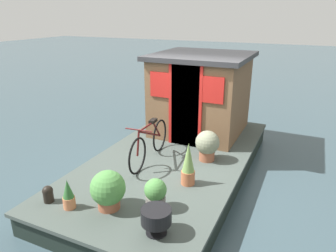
# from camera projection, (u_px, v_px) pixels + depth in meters

# --- Properties ---
(ground_plane) EXTENTS (60.00, 60.00, 0.00)m
(ground_plane) POSITION_uv_depth(u_px,v_px,m) (172.00, 175.00, 6.28)
(ground_plane) COLOR #384C54
(houseboat_deck) EXTENTS (5.39, 2.76, 0.42)m
(houseboat_deck) POSITION_uv_depth(u_px,v_px,m) (172.00, 166.00, 6.21)
(houseboat_deck) COLOR #424C47
(houseboat_deck) RESTS_ON ground_plane
(houseboat_cabin) EXTENTS (2.09, 2.09, 1.81)m
(houseboat_cabin) POSITION_uv_depth(u_px,v_px,m) (201.00, 93.00, 7.17)
(houseboat_cabin) COLOR brown
(houseboat_cabin) RESTS_ON houseboat_deck
(bicycle) EXTENTS (1.67, 0.50, 0.79)m
(bicycle) POSITION_uv_depth(u_px,v_px,m) (149.00, 143.00, 5.84)
(bicycle) COLOR black
(bicycle) RESTS_ON houseboat_deck
(potted_plant_thyme) EXTENTS (0.18, 0.18, 0.45)m
(potted_plant_thyme) POSITION_uv_depth(u_px,v_px,m) (68.00, 195.00, 4.45)
(potted_plant_thyme) COLOR #C6754C
(potted_plant_thyme) RESTS_ON houseboat_deck
(potted_plant_basil) EXTENTS (0.32, 0.32, 0.47)m
(potted_plant_basil) POSITION_uv_depth(u_px,v_px,m) (156.00, 194.00, 4.43)
(potted_plant_basil) COLOR slate
(potted_plant_basil) RESTS_ON houseboat_deck
(potted_plant_fern) EXTENTS (0.50, 0.50, 0.58)m
(potted_plant_fern) POSITION_uv_depth(u_px,v_px,m) (108.00, 190.00, 4.42)
(potted_plant_fern) COLOR #935138
(potted_plant_fern) RESTS_ON houseboat_deck
(potted_plant_ivy) EXTENTS (0.23, 0.23, 0.73)m
(potted_plant_ivy) POSITION_uv_depth(u_px,v_px,m) (188.00, 165.00, 5.04)
(potted_plant_ivy) COLOR #B2603D
(potted_plant_ivy) RESTS_ON houseboat_deck
(potted_plant_mint) EXTENTS (0.45, 0.45, 0.59)m
(potted_plant_mint) POSITION_uv_depth(u_px,v_px,m) (207.00, 144.00, 5.89)
(potted_plant_mint) COLOR #935138
(potted_plant_mint) RESTS_ON houseboat_deck
(charcoal_grill) EXTENTS (0.39, 0.39, 0.35)m
(charcoal_grill) POSITION_uv_depth(u_px,v_px,m) (156.00, 217.00, 3.93)
(charcoal_grill) COLOR black
(charcoal_grill) RESTS_ON houseboat_deck
(mooring_bollard) EXTENTS (0.16, 0.16, 0.26)m
(mooring_bollard) POSITION_uv_depth(u_px,v_px,m) (48.00, 194.00, 4.63)
(mooring_bollard) COLOR black
(mooring_bollard) RESTS_ON houseboat_deck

